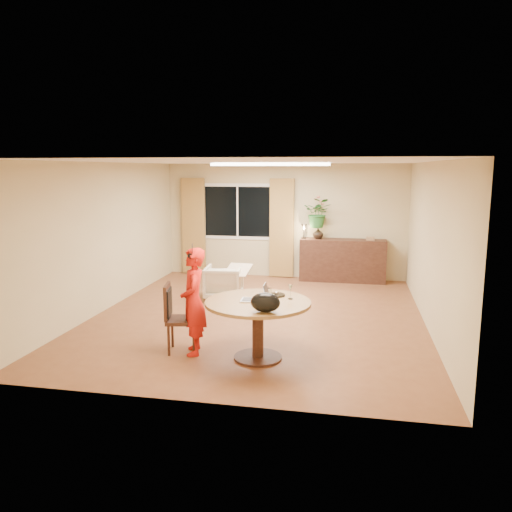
{
  "coord_description": "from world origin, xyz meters",
  "views": [
    {
      "loc": [
        1.53,
        -8.07,
        2.49
      ],
      "look_at": [
        0.0,
        -0.2,
        1.08
      ],
      "focal_mm": 35.0,
      "sensor_mm": 36.0,
      "label": 1
    }
  ],
  "objects_px": {
    "child": "(193,301)",
    "armchair": "(224,282)",
    "dining_chair": "(182,318)",
    "sideboard": "(342,260)",
    "dining_table": "(258,314)"
  },
  "relations": [
    {
      "from": "child",
      "to": "armchair",
      "type": "relative_size",
      "value": 2.06
    },
    {
      "from": "child",
      "to": "sideboard",
      "type": "relative_size",
      "value": 0.77
    },
    {
      "from": "dining_chair",
      "to": "sideboard",
      "type": "bearing_deg",
      "value": 55.0
    },
    {
      "from": "dining_chair",
      "to": "armchair",
      "type": "bearing_deg",
      "value": 81.26
    },
    {
      "from": "dining_chair",
      "to": "armchair",
      "type": "xyz_separation_m",
      "value": [
        -0.16,
        2.85,
        -0.15
      ]
    },
    {
      "from": "child",
      "to": "armchair",
      "type": "xyz_separation_m",
      "value": [
        -0.33,
        2.88,
        -0.41
      ]
    },
    {
      "from": "child",
      "to": "dining_table",
      "type": "bearing_deg",
      "value": 69.79
    },
    {
      "from": "dining_table",
      "to": "sideboard",
      "type": "bearing_deg",
      "value": 78.61
    },
    {
      "from": "dining_table",
      "to": "armchair",
      "type": "distance_m",
      "value": 3.18
    },
    {
      "from": "sideboard",
      "to": "armchair",
      "type": "bearing_deg",
      "value": -138.12
    },
    {
      "from": "dining_table",
      "to": "child",
      "type": "bearing_deg",
      "value": 177.4
    },
    {
      "from": "dining_chair",
      "to": "armchair",
      "type": "relative_size",
      "value": 1.34
    },
    {
      "from": "dining_chair",
      "to": "child",
      "type": "distance_m",
      "value": 0.31
    },
    {
      "from": "dining_chair",
      "to": "child",
      "type": "height_order",
      "value": "child"
    },
    {
      "from": "dining_chair",
      "to": "child",
      "type": "xyz_separation_m",
      "value": [
        0.17,
        -0.03,
        0.25
      ]
    }
  ]
}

